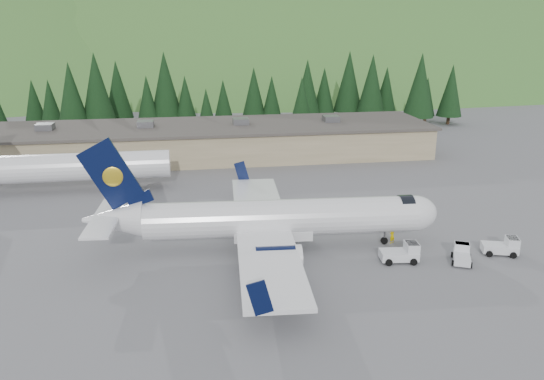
{
  "coord_description": "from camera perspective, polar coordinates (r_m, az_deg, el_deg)",
  "views": [
    {
      "loc": [
        -8.37,
        -46.41,
        20.84
      ],
      "look_at": [
        0.0,
        6.0,
        4.0
      ],
      "focal_mm": 35.0,
      "sensor_mm": 36.0,
      "label": 1
    }
  ],
  "objects": [
    {
      "name": "baggage_tug_c",
      "position": [
        51.51,
        19.73,
        -6.55
      ],
      "size": [
        2.58,
        3.16,
        1.51
      ],
      "rotation": [
        0.0,
        0.0,
        1.13
      ],
      "color": "silver",
      "rests_on": "ground"
    },
    {
      "name": "baggage_tug_a",
      "position": [
        49.94,
        13.85,
        -6.59
      ],
      "size": [
        3.54,
        2.35,
        1.8
      ],
      "rotation": [
        0.0,
        0.0,
        -0.11
      ],
      "color": "silver",
      "rests_on": "ground"
    },
    {
      "name": "tree_line",
      "position": [
        109.05,
        -6.41,
        10.42
      ],
      "size": [
        112.16,
        16.77,
        14.34
      ],
      "color": "black",
      "rests_on": "ground"
    },
    {
      "name": "terminal_building",
      "position": [
        86.41,
        -6.67,
        5.31
      ],
      "size": [
        71.0,
        17.0,
        6.1
      ],
      "color": "#91825F",
      "rests_on": "ground"
    },
    {
      "name": "second_airliner",
      "position": [
        72.53,
        -21.99,
        2.33
      ],
      "size": [
        27.5,
        11.0,
        10.05
      ],
      "color": "white",
      "rests_on": "ground"
    },
    {
      "name": "baggage_tug_b",
      "position": [
        54.46,
        23.6,
        -5.59
      ],
      "size": [
        3.51,
        2.66,
        1.69
      ],
      "rotation": [
        0.0,
        0.0,
        -0.31
      ],
      "color": "silver",
      "rests_on": "ground"
    },
    {
      "name": "ramp_worker",
      "position": [
        53.6,
        12.8,
        -4.77
      ],
      "size": [
        0.73,
        0.65,
        1.67
      ],
      "primitive_type": "imported",
      "rotation": [
        0.0,
        0.0,
        3.65
      ],
      "color": "#E7C000",
      "rests_on": "ground"
    },
    {
      "name": "ground",
      "position": [
        51.55,
        1.06,
        -6.24
      ],
      "size": [
        600.0,
        600.0,
        0.0
      ],
      "primitive_type": "plane",
      "color": "slate"
    },
    {
      "name": "airliner",
      "position": [
        50.33,
        -0.04,
        -3.18
      ],
      "size": [
        33.74,
        31.65,
        11.2
      ],
      "rotation": [
        0.0,
        0.0,
        -0.06
      ],
      "color": "white",
      "rests_on": "ground"
    },
    {
      "name": "hills",
      "position": [
        280.99,
        4.28,
        -4.09
      ],
      "size": [
        614.0,
        330.0,
        300.0
      ],
      "color": "#3E6327",
      "rests_on": "ground"
    }
  ]
}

